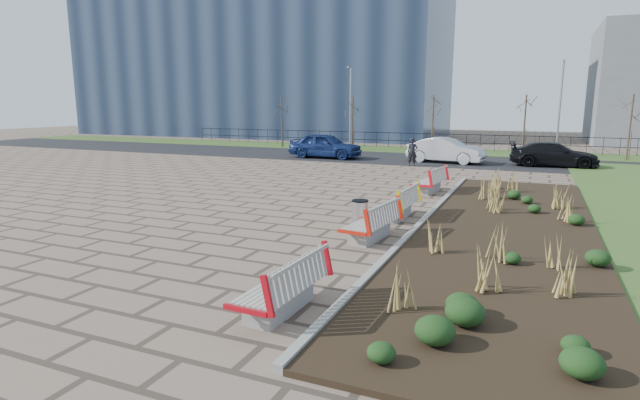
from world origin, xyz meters
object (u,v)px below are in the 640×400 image
at_px(bench_b, 370,221).
at_px(bench_c, 397,202).
at_px(car_blue, 325,145).
at_px(lamp_east, 560,110).
at_px(bench_a, 280,284).
at_px(lamp_west, 350,109).
at_px(litter_bin, 360,216).
at_px(car_black, 553,154).
at_px(pedestrian, 412,152).
at_px(bench_d, 429,180).
at_px(car_silver, 446,150).

bearing_deg(bench_b, bench_c, 97.12).
xyz_separation_m(car_blue, lamp_east, (13.63, 5.65, 2.22)).
xyz_separation_m(bench_a, lamp_west, (-9.00, 28.19, 2.54)).
height_order(litter_bin, car_blue, car_blue).
height_order(bench_b, car_black, car_black).
xyz_separation_m(pedestrian, lamp_east, (7.53, 7.56, 2.25)).
xyz_separation_m(bench_c, litter_bin, (-0.50, -2.03, -0.06)).
relative_size(car_blue, lamp_west, 0.78).
height_order(bench_c, car_black, car_black).
height_order(bench_d, pedestrian, pedestrian).
bearing_deg(lamp_east, car_blue, -157.49).
bearing_deg(car_black, bench_d, 152.69).
bearing_deg(car_black, bench_a, 164.70).
bearing_deg(litter_bin, bench_b, -53.25).
relative_size(bench_a, pedestrian, 1.33).
relative_size(car_silver, lamp_west, 0.74).
bearing_deg(pedestrian, lamp_west, 109.21).
bearing_deg(bench_b, litter_bin, 133.87).
bearing_deg(lamp_west, bench_d, -60.04).
height_order(pedestrian, lamp_west, lamp_west).
bearing_deg(car_silver, car_black, -76.85).
height_order(bench_a, bench_c, same).
xyz_separation_m(bench_b, lamp_east, (5.00, 23.22, 2.54)).
bearing_deg(bench_d, bench_c, -82.50).
xyz_separation_m(litter_bin, lamp_east, (5.50, 22.55, 2.60)).
height_order(bench_a, lamp_east, lamp_east).
distance_m(car_blue, car_silver, 7.58).
bearing_deg(lamp_east, bench_c, -103.69).
height_order(bench_a, car_blue, car_blue).
relative_size(bench_c, car_blue, 0.45).
relative_size(bench_d, car_blue, 0.45).
bearing_deg(bench_a, lamp_west, 110.38).
relative_size(bench_c, car_silver, 0.47).
height_order(bench_a, car_black, car_black).
xyz_separation_m(pedestrian, car_blue, (-6.10, 1.91, 0.03)).
distance_m(litter_bin, lamp_west, 24.24).
relative_size(pedestrian, lamp_east, 0.26).
bearing_deg(lamp_east, bench_b, -102.15).
xyz_separation_m(litter_bin, car_blue, (-8.13, 16.90, 0.38)).
relative_size(car_silver, car_black, 0.96).
relative_size(bench_d, car_silver, 0.47).
bearing_deg(litter_bin, lamp_west, 110.66).
relative_size(bench_b, bench_d, 1.00).
bearing_deg(litter_bin, car_silver, 91.87).
bearing_deg(car_black, bench_b, 161.76).
xyz_separation_m(bench_b, car_blue, (-8.63, 17.57, 0.32)).
bearing_deg(bench_c, car_blue, 122.52).
bearing_deg(bench_c, lamp_east, 78.71).
xyz_separation_m(bench_a, litter_bin, (-0.50, 5.64, -0.06)).
height_order(litter_bin, lamp_east, lamp_east).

